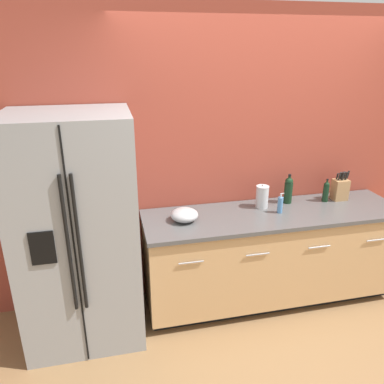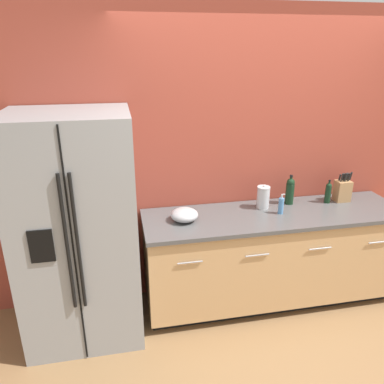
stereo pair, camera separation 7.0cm
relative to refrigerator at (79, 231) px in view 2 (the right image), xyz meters
name	(u,v)px [view 2 (the right image)]	position (x,y,z in m)	size (l,w,h in m)	color
ground_plane	(293,352)	(1.59, -0.63, -0.92)	(14.00, 14.00, 0.00)	olive
wall_back	(256,158)	(1.59, 0.41, 0.38)	(10.00, 0.05, 2.60)	#993D2D
counter_unit	(272,256)	(1.66, 0.06, -0.46)	(2.32, 0.64, 0.90)	black
refrigerator	(79,231)	(0.00, 0.00, 0.00)	(0.89, 0.77, 1.84)	gray
knife_block	(343,190)	(2.37, 0.20, 0.09)	(0.15, 0.11, 0.28)	#A87A4C
wine_bottle	(290,190)	(1.86, 0.23, 0.11)	(0.08, 0.08, 0.28)	black
soap_dispenser	(281,206)	(1.69, 0.04, 0.06)	(0.05, 0.05, 0.18)	#4C7FB2
oil_bottle	(328,192)	(2.22, 0.18, 0.08)	(0.05, 0.05, 0.22)	black
steel_canister	(263,197)	(1.59, 0.18, 0.08)	(0.12, 0.12, 0.22)	#B7B7BA
mixing_bowl	(184,215)	(0.85, 0.06, 0.03)	(0.23, 0.23, 0.11)	#A3A3A5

